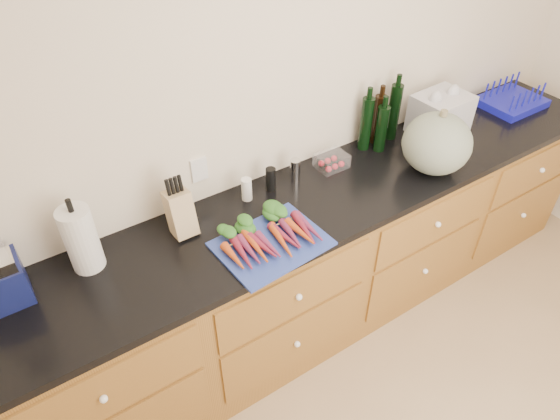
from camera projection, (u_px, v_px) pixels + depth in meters
wall_back at (301, 99)px, 2.49m from camera, size 4.10×0.05×2.60m
cabinets at (331, 258)px, 2.82m from camera, size 3.60×0.64×0.90m
countertop at (336, 192)px, 2.53m from camera, size 3.64×0.62×0.04m
cutting_board at (271, 244)px, 2.20m from camera, size 0.49×0.39×0.01m
carrots at (267, 234)px, 2.20m from camera, size 0.41×0.30×0.06m
squash at (437, 143)px, 2.54m from camera, size 0.35×0.35×0.32m
paper_towel at (81, 239)px, 2.01m from camera, size 0.13×0.13×0.30m
knife_block at (180, 213)px, 2.21m from camera, size 0.11×0.11×0.21m
grinder_salt at (247, 189)px, 2.41m from camera, size 0.05×0.05×0.12m
grinder_pepper at (271, 179)px, 2.47m from camera, size 0.05×0.05×0.13m
canister_chrome at (295, 170)px, 2.53m from camera, size 0.05×0.05×0.12m
tomato_box at (332, 161)px, 2.64m from camera, size 0.16×0.13×0.07m
bottles at (380, 121)px, 2.74m from camera, size 0.27×0.14×0.32m
grocery_bag at (440, 114)px, 2.87m from camera, size 0.32×0.26×0.22m
dish_rack at (512, 100)px, 3.16m from camera, size 0.38×0.30×0.15m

